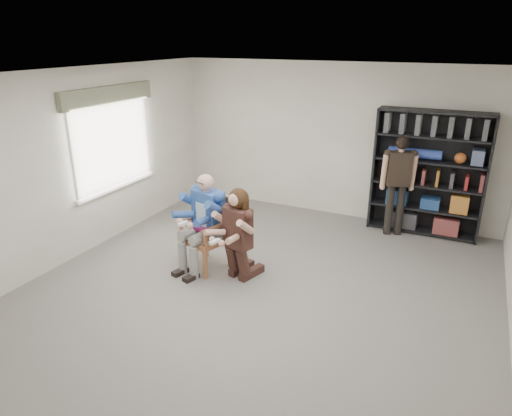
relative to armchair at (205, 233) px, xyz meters
The scene contains 8 objects.
room_shell 1.42m from the armchair, 29.15° to the right, with size 6.00×7.00×2.80m, color beige, non-canonical shape.
floor 1.27m from the armchair, 29.15° to the right, with size 6.00×7.00×0.01m, color slate.
window_left 2.27m from the armchair, 167.21° to the left, with size 0.16×2.00×1.75m, color white, non-canonical shape.
armchair is the anchor object (origin of this frame).
seated_man 0.17m from the armchair, ahead, with size 0.62×0.86×1.43m, color navy, non-canonical shape.
kneeling_woman 0.60m from the armchair, 11.69° to the right, with size 0.55×0.88×1.31m, color #3A201A, non-canonical shape.
bookshelf 3.87m from the armchair, 45.25° to the left, with size 1.80×0.38×2.10m, color black, non-canonical shape.
standing_man 3.33m from the armchair, 46.87° to the left, with size 0.53×0.29×1.70m, color black, non-canonical shape.
Camera 1 is at (2.26, -4.54, 3.22)m, focal length 32.00 mm.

